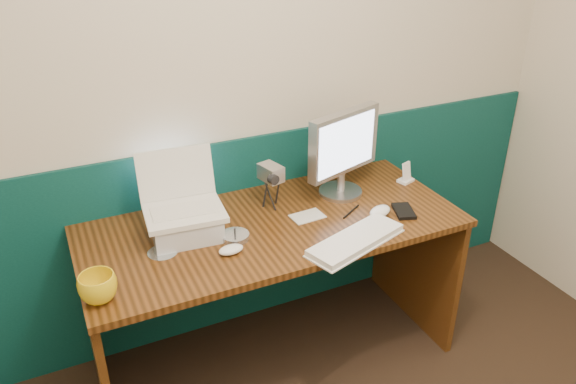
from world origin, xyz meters
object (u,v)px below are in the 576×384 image
laptop (182,186)px  camcorder (271,187)px  desk (274,294)px  monitor (342,154)px  keyboard (356,241)px  mug (98,288)px

laptop → camcorder: bearing=15.1°
desk → laptop: size_ratio=5.15×
camcorder → desk: bearing=-125.8°
camcorder → monitor: bearing=-17.9°
keyboard → camcorder: (-0.18, 0.42, 0.09)m
laptop → camcorder: laptop is taller
desk → monitor: 0.71m
desk → keyboard: keyboard is taller
desk → mug: (-0.74, -0.22, 0.43)m
keyboard → mug: mug is taller
monitor → desk: bearing=178.3°
laptop → camcorder: (0.41, 0.07, -0.12)m
laptop → camcorder: size_ratio=1.56×
monitor → mug: (-1.13, -0.33, -0.15)m
desk → mug: mug is taller
desk → laptop: (-0.36, 0.06, 0.60)m
monitor → camcorder: 0.36m
mug → camcorder: size_ratio=0.65×
desk → laptop: laptop is taller
camcorder → laptop: bearing=175.3°
keyboard → mug: 0.98m
mug → laptop: bearing=36.2°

